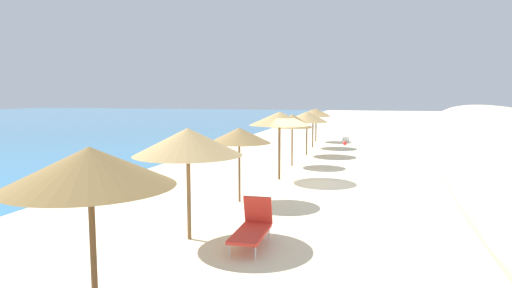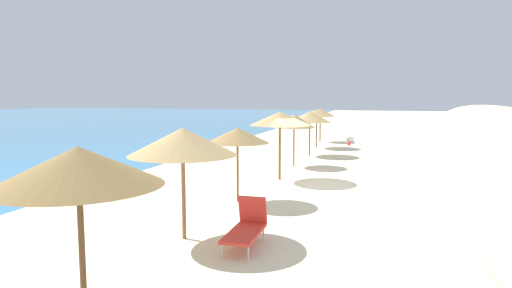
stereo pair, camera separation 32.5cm
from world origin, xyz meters
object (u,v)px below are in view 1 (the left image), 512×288
beach_umbrella_1 (90,167)px  beach_umbrella_2 (188,142)px  beach_umbrella_5 (292,121)px  beach_umbrella_4 (280,119)px  beach_umbrella_8 (316,112)px  beach_umbrella_3 (239,135)px  beach_ball (345,143)px  beach_umbrella_7 (313,113)px  beach_umbrella_6 (307,117)px  cooler_box (345,139)px  lounge_chair_1 (252,227)px

beach_umbrella_1 → beach_umbrella_2: bearing=0.4°
beach_umbrella_5 → beach_umbrella_2: bearing=178.2°
beach_umbrella_1 → beach_umbrella_4: beach_umbrella_4 is taller
beach_umbrella_4 → beach_umbrella_8: beach_umbrella_4 is taller
beach_umbrella_3 → beach_umbrella_1: bearing=179.8°
beach_umbrella_4 → beach_ball: size_ratio=9.81×
beach_umbrella_8 → beach_umbrella_7: bearing=-175.5°
beach_umbrella_8 → beach_ball: bearing=-130.8°
beach_umbrella_7 → beach_umbrella_6: bearing=-177.2°
beach_umbrella_2 → beach_umbrella_8: 22.91m
beach_ball → beach_umbrella_8: bearing=49.2°
beach_umbrella_4 → cooler_box: bearing=-5.7°
beach_ball → cooler_box: 2.66m
beach_umbrella_1 → beach_ball: beach_umbrella_1 is taller
beach_umbrella_2 → beach_umbrella_4: 7.90m
beach_umbrella_2 → cooler_box: size_ratio=5.50×
beach_umbrella_5 → beach_ball: beach_umbrella_5 is taller
beach_umbrella_6 → beach_umbrella_3: bearing=177.9°
beach_umbrella_4 → beach_umbrella_5: bearing=2.1°
beach_umbrella_4 → beach_umbrella_8: size_ratio=1.15×
beach_umbrella_8 → cooler_box: (0.73, -2.08, -1.97)m
beach_umbrella_1 → beach_umbrella_7: size_ratio=1.07×
beach_umbrella_3 → beach_ball: size_ratio=8.52×
beach_umbrella_1 → beach_umbrella_7: bearing=-0.7°
beach_umbrella_1 → beach_umbrella_6: size_ratio=1.07×
beach_umbrella_2 → beach_umbrella_6: 15.30m
beach_umbrella_2 → beach_umbrella_3: bearing=-0.8°
beach_ball → beach_umbrella_5: bearing=169.0°
beach_umbrella_4 → beach_umbrella_5: size_ratio=1.10×
beach_umbrella_8 → beach_umbrella_6: bearing=-176.4°
beach_umbrella_4 → lounge_chair_1: beach_umbrella_4 is taller
beach_umbrella_3 → beach_umbrella_5: bearing=-2.4°
beach_umbrella_5 → cooler_box: 12.53m
beach_umbrella_1 → beach_umbrella_6: bearing=-1.4°
beach_umbrella_3 → beach_umbrella_8: (19.05, 0.06, 0.01)m
beach_umbrella_5 → lounge_chair_1: 11.64m
beach_umbrella_1 → beach_umbrella_6: (19.02, -0.45, -0.16)m
beach_umbrella_8 → beach_umbrella_4: bearing=-178.1°
beach_umbrella_6 → beach_umbrella_8: bearing=3.6°
beach_umbrella_3 → lounge_chair_1: bearing=-158.7°
beach_umbrella_1 → beach_umbrella_2: beach_umbrella_2 is taller
beach_umbrella_5 → cooler_box: (12.25, -1.71, -2.00)m
beach_umbrella_2 → lounge_chair_1: (-0.06, -1.58, -1.89)m
beach_umbrella_1 → cooler_box: 27.53m
beach_umbrella_3 → beach_umbrella_7: 15.29m
beach_umbrella_5 → lounge_chair_1: (-11.45, -1.22, -1.73)m
beach_umbrella_2 → cooler_box: (23.64, -2.08, -2.16)m
beach_umbrella_4 → beach_umbrella_7: bearing=1.0°
beach_umbrella_6 → beach_ball: (5.70, -1.75, -2.04)m
beach_umbrella_6 → cooler_box: beach_umbrella_6 is taller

